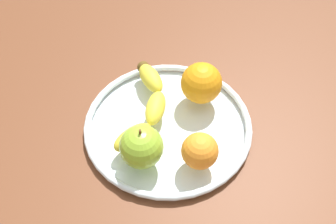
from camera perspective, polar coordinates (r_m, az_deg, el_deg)
name	(u,v)px	position (r cm, az deg, el deg)	size (l,w,h in cm)	color
ground_plane	(168,135)	(79.10, 0.00, -3.11)	(116.97, 116.97, 4.00)	brown
fruit_bowl	(168,126)	(76.76, 0.00, -1.83)	(30.06, 30.06, 1.80)	silver
banana	(146,105)	(76.54, -2.88, 0.95)	(21.87, 9.37, 3.38)	yellow
apple	(141,147)	(68.75, -3.56, -4.64)	(7.22, 7.22, 8.02)	#8CB92E
orange_center	(201,83)	(77.38, 4.46, 3.86)	(7.53, 7.53, 7.53)	orange
orange_back_left	(200,151)	(69.05, 4.26, -5.19)	(6.08, 6.08, 6.08)	orange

